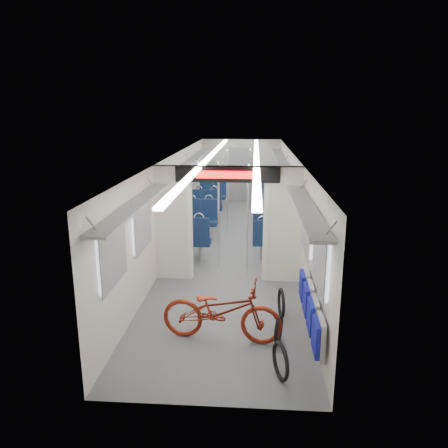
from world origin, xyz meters
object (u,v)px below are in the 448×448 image
bike_hoop_b (278,331)px  stanchion_near_left (219,215)px  flip_bench (311,308)px  seat_bay_far_left (210,198)px  bicycle (222,311)px  seat_bay_near_left (195,226)px  bike_hoop_c (281,304)px  seat_bay_far_right (267,199)px  stanchion_far_left (227,191)px  bike_hoop_a (280,363)px  stanchion_near_right (248,220)px  seat_bay_near_right (271,228)px  stanchion_far_right (249,190)px

bike_hoop_b → stanchion_near_left: stanchion_near_left is taller
flip_bench → seat_bay_far_left: bearing=105.7°
bicycle → seat_bay_near_left: 4.62m
bicycle → seat_bay_far_left: seat_bay_far_left is taller
bike_hoop_c → flip_bench: bearing=-66.8°
seat_bay_far_right → stanchion_far_left: bearing=-119.8°
bike_hoop_a → stanchion_far_left: size_ratio=0.22×
flip_bench → bike_hoop_b: bearing=-176.7°
bicycle → stanchion_near_right: bearing=0.2°
seat_bay_near_right → seat_bay_far_left: 4.05m
flip_bench → stanchion_far_left: 6.37m
bike_hoop_b → seat_bay_near_right: 4.60m
seat_bay_near_right → seat_bay_far_right: size_ratio=0.99×
flip_bench → seat_bay_far_right: size_ratio=1.07×
seat_bay_near_right → stanchion_far_right: stanchion_far_right is taller
flip_bench → stanchion_far_left: (-1.59, 6.14, 0.57)m
bike_hoop_a → seat_bay_far_right: size_ratio=0.26×
bike_hoop_b → stanchion_far_left: (-1.14, 6.17, 0.95)m
seat_bay_near_left → stanchion_near_left: size_ratio=0.96×
bike_hoop_b → stanchion_near_right: 3.07m
bike_hoop_a → seat_bay_near_left: bearing=108.5°
bike_hoop_b → seat_bay_far_right: 8.23m
bike_hoop_a → stanchion_near_right: bearing=97.6°
flip_bench → bike_hoop_c: flip_bench is taller
flip_bench → seat_bay_far_right: bearing=92.9°
bicycle → bike_hoop_c: bearing=-42.4°
seat_bay_far_left → seat_bay_far_right: (1.87, 0.03, -0.03)m
bike_hoop_a → stanchion_far_right: size_ratio=0.22×
flip_bench → bike_hoop_b: flip_bench is taller
seat_bay_near_right → stanchion_near_left: 1.88m
seat_bay_far_left → seat_bay_far_right: bearing=0.9°
seat_bay_far_right → stanchion_far_right: size_ratio=0.85×
bike_hoop_c → stanchion_far_right: 5.66m
stanchion_near_left → stanchion_far_right: size_ratio=1.00×
stanchion_far_right → seat_bay_far_right: bearing=72.6°
seat_bay_far_left → stanchion_near_right: size_ratio=0.93×
stanchion_near_right → stanchion_far_right: bearing=90.2°
seat_bay_near_left → stanchion_near_right: 2.24m
stanchion_near_right → stanchion_far_right: 3.55m
flip_bench → seat_bay_near_right: (-0.42, 4.57, -0.06)m
bicycle → stanchion_near_right: stanchion_near_right is taller
seat_bay_near_left → seat_bay_far_left: seat_bay_near_left is taller
seat_bay_near_right → seat_bay_far_left: (-1.87, 3.60, 0.03)m
bicycle → bike_hoop_b: bearing=-88.2°
stanchion_far_left → seat_bay_near_right: bearing=-53.3°
stanchion_far_left → stanchion_far_right: 0.66m
stanchion_near_left → stanchion_far_right: 3.22m
bike_hoop_b → seat_bay_near_right: bearing=89.6°
flip_bench → bike_hoop_a: 1.06m
bike_hoop_b → bike_hoop_c: bearing=84.3°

